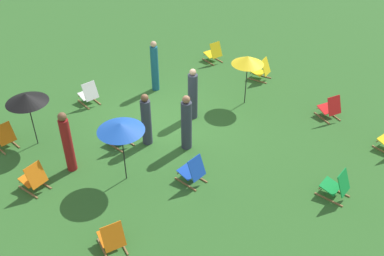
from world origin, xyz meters
name	(u,v)px	position (x,y,z in m)	size (l,w,h in m)	color
ground_plane	(167,124)	(0.00, 0.00, 0.00)	(40.00, 40.00, 0.00)	#2D6026
deckchair_0	(193,171)	(1.15, 2.54, 0.37)	(0.56, 0.81, 0.83)	olive
deckchair_1	(34,178)	(4.41, 0.07, 0.37)	(0.64, 0.85, 0.83)	olive
deckchair_2	(4,137)	(4.28, -2.20, 0.37)	(0.55, 0.80, 0.83)	olive
deckchair_3	(262,70)	(-4.49, -0.04, 0.37)	(0.69, 0.87, 0.83)	olive
deckchair_6	(89,94)	(1.19, -2.71, 0.37)	(0.48, 0.76, 0.83)	olive
deckchair_7	(214,53)	(-4.15, -2.26, 0.37)	(0.54, 0.80, 0.83)	olive
deckchair_8	(330,108)	(-4.17, 3.14, 0.37)	(0.66, 0.86, 0.83)	olive
deckchair_9	(120,135)	(1.68, -0.06, 0.37)	(0.57, 0.81, 0.83)	olive
deckchair_10	(112,238)	(3.97, 3.06, 0.37)	(0.62, 0.84, 0.83)	olive
deckchair_11	(337,186)	(-1.21, 5.35, 0.37)	(0.60, 0.83, 0.83)	olive
umbrella_0	(248,60)	(-2.80, 0.71, 1.60)	(1.05, 1.05, 1.74)	black
umbrella_1	(26,98)	(3.52, -1.77, 1.57)	(1.19, 1.19, 1.71)	black
umbrella_2	(121,127)	(2.41, 1.28, 1.69)	(1.20, 1.20, 1.80)	black
person_0	(146,120)	(1.02, 0.35, 0.79)	(0.38, 0.38, 1.66)	#333847
person_1	(155,67)	(-1.08, -2.01, 0.89)	(0.35, 0.35, 1.85)	#195972
person_2	(186,124)	(0.28, 1.28, 0.83)	(0.44, 0.44, 1.75)	#333847
person_3	(67,143)	(3.31, -0.04, 0.90)	(0.35, 0.35, 1.84)	maroon
person_4	(193,95)	(-0.91, 0.20, 0.82)	(0.44, 0.44, 1.73)	#333847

